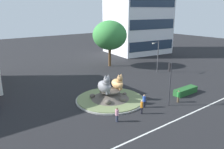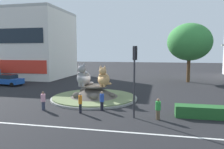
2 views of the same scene
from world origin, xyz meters
The scene contains 14 objects.
ground_plane centered at (0.00, 0.00, 0.00)m, with size 160.00×160.00×0.00m, color black.
lane_centreline centered at (0.00, -8.98, 0.00)m, with size 112.00×0.20×0.01m, color silver.
roundabout_island centered at (-0.01, -0.02, 0.57)m, with size 9.21×9.21×1.47m.
cat_statue_grey centered at (-1.09, -0.31, 2.37)m, with size 1.59×2.52×2.47m.
cat_statue_calico centered at (1.11, -0.25, 2.27)m, with size 1.39×2.24×2.19m.
traffic_light_mast centered at (4.91, -5.74, 3.81)m, with size 0.33×0.46×5.50m.
office_tower centered at (27.93, 24.24, 13.60)m, with size 16.58×14.53×27.20m.
clipped_hedge_strip centered at (10.12, -4.68, 0.45)m, with size 4.15×1.20×0.90m, color #235B28.
broadleaf_tree_behind_island centered at (11.62, 15.53, 6.59)m, with size 7.14×7.14×9.65m.
streetlight_arm centered at (15.61, 5.79, 3.56)m, with size 2.07×0.51×6.02m.
pedestrian_blue_shirt centered at (1.98, -4.37, 0.88)m, with size 0.37×0.37×1.68m.
pedestrian_green_shirt centered at (6.71, -5.94, 0.83)m, with size 0.39×0.39×1.60m.
pedestrian_orange_shirt centered at (0.44, -5.51, 0.92)m, with size 0.30×0.30×1.71m.
pedestrian_pink_shirt centered at (-3.04, -5.27, 0.85)m, with size 0.39×0.39×1.64m.
Camera 1 is at (-17.09, -22.68, 11.70)m, focal length 36.44 mm.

